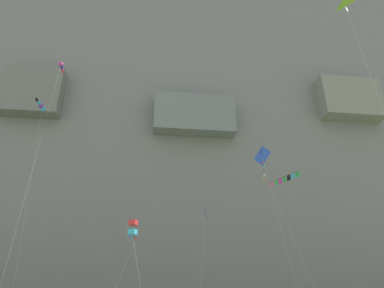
% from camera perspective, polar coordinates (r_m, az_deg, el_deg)
% --- Properties ---
extents(cliff_face, '(180.00, 29.84, 73.44)m').
position_cam_1_polar(cliff_face, '(72.20, -0.98, 2.24)').
color(cliff_face, slate).
rests_on(cliff_face, ground).
extents(kite_windsock_high_center, '(3.19, 4.27, 29.15)m').
position_cam_1_polar(kite_windsock_high_center, '(52.17, -24.66, 5.93)').
color(kite_windsock_high_center, '#38B2D1').
rests_on(kite_windsock_high_center, ground).
extents(kite_diamond_upper_left, '(1.39, 2.08, 13.17)m').
position_cam_1_polar(kite_diamond_upper_left, '(38.20, 2.30, -12.76)').
color(kite_diamond_upper_left, blue).
rests_on(kite_diamond_upper_left, ground).
extents(kite_diamond_near_cliff, '(2.48, 4.48, 20.68)m').
position_cam_1_polar(kite_diamond_near_cliff, '(41.17, 12.17, -2.47)').
color(kite_diamond_near_cliff, blue).
rests_on(kite_diamond_near_cliff, ground).
extents(kite_banner_front_field, '(1.82, 7.12, 16.17)m').
position_cam_1_polar(kite_banner_front_field, '(38.78, 15.82, -6.39)').
color(kite_banner_front_field, black).
rests_on(kite_banner_front_field, ground).
extents(kite_banner_low_center, '(3.11, 5.82, 10.18)m').
position_cam_1_polar(kite_banner_low_center, '(39.29, -10.51, -16.20)').
color(kite_banner_low_center, black).
rests_on(kite_banner_low_center, ground).
extents(kite_windsock_upper_mid, '(0.94, 7.06, 30.33)m').
position_cam_1_polar(kite_windsock_upper_mid, '(45.12, -21.70, 12.18)').
color(kite_windsock_upper_mid, '#CC3399').
rests_on(kite_windsock_upper_mid, ground).
extents(kite_box_high_right, '(2.53, 2.84, 10.00)m').
position_cam_1_polar(kite_box_high_right, '(30.63, -10.17, -14.07)').
color(kite_box_high_right, red).
rests_on(kite_box_high_right, ground).
extents(kite_delta_mid_center, '(2.53, 2.27, 31.76)m').
position_cam_1_polar(kite_delta_mid_center, '(40.46, 24.98, 20.43)').
color(kite_delta_mid_center, '#8CCC33').
rests_on(kite_delta_mid_center, ground).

